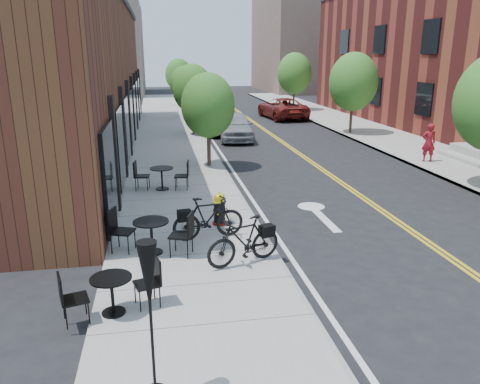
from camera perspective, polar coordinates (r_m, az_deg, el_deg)
ground at (r=11.44m, az=4.31°, el=-7.41°), size 120.00×120.00×0.00m
sidewalk_near at (r=20.64m, az=-7.95°, el=3.57°), size 4.00×70.00×0.12m
sidewalk_far at (r=24.20m, az=21.83°, el=4.45°), size 4.00×70.00×0.12m
building_near at (r=24.45m, az=-19.55°, el=12.96°), size 5.00×28.00×7.00m
bg_building_left at (r=58.36m, az=-15.89°, el=16.29°), size 8.00×14.00×10.00m
bg_building_right at (r=62.96m, az=7.62°, el=17.64°), size 10.00×16.00×12.00m
tree_near_a at (r=19.33m, az=-3.91°, el=10.47°), size 2.20×2.20×3.81m
tree_near_b at (r=27.26m, az=-5.78°, el=12.42°), size 2.30×2.30×3.98m
tree_near_c at (r=35.24m, az=-6.80°, el=13.00°), size 2.10×2.10×3.67m
tree_near_d at (r=43.21m, az=-7.47°, el=13.95°), size 2.40×2.40×4.11m
tree_far_b at (r=28.48m, az=13.65°, el=12.91°), size 2.80×2.80×4.62m
tree_far_c at (r=39.77m, az=6.66°, el=14.15°), size 2.80×2.80×4.62m
fire_hydrant at (r=12.79m, az=-2.52°, el=-2.08°), size 0.51×0.51×0.91m
bicycle_left at (r=10.37m, az=0.47°, el=-5.97°), size 1.87×1.07×1.08m
bicycle_right at (r=11.77m, az=-3.88°, el=-3.17°), size 1.89×0.80×1.10m
bistro_set_a at (r=8.82m, az=-15.35°, el=-11.43°), size 1.76×0.92×0.92m
bistro_set_b at (r=11.10m, az=-10.75°, el=-4.84°), size 1.97×1.10×1.04m
bistro_set_c at (r=16.28m, az=-9.51°, el=2.02°), size 1.87×0.90×0.99m
patio_umbrella at (r=6.22m, az=-11.03°, el=-11.43°), size 0.37×0.37×2.27m
parked_car_a at (r=26.26m, az=-0.57°, el=8.06°), size 2.18×4.61×1.52m
parked_car_b at (r=28.31m, az=-2.92°, el=8.51°), size 1.67×4.27×1.38m
parked_car_c at (r=35.89m, az=-3.17°, el=10.17°), size 2.36×4.81×1.34m
parked_car_far at (r=35.23m, az=5.16°, el=10.14°), size 3.01×5.64×1.51m
pedestrian at (r=21.86m, az=22.01°, el=5.61°), size 0.67×0.51×1.64m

